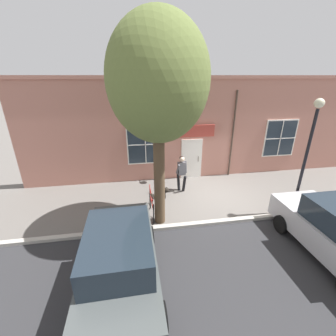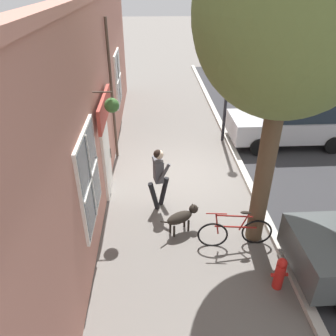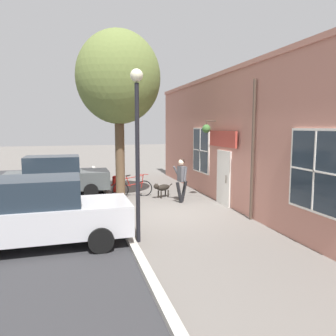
{
  "view_description": "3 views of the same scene",
  "coord_description": "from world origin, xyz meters",
  "views": [
    {
      "loc": [
        8.57,
        -3.63,
        5.1
      ],
      "look_at": [
        -0.75,
        -2.11,
        1.21
      ],
      "focal_mm": 24.0,
      "sensor_mm": 36.0,
      "label": 1
    },
    {
      "loc": [
        -0.87,
        -8.67,
        5.5
      ],
      "look_at": [
        -0.48,
        -1.22,
        1.06
      ],
      "focal_mm": 35.0,
      "sensor_mm": 36.0,
      "label": 2
    },
    {
      "loc": [
        3.36,
        10.72,
        2.99
      ],
      "look_at": [
        -0.18,
        -1.47,
        1.4
      ],
      "focal_mm": 35.0,
      "sensor_mm": 36.0,
      "label": 3
    }
  ],
  "objects": [
    {
      "name": "ground_plane",
      "position": [
        0.0,
        0.0,
        0.0
      ],
      "size": [
        90.0,
        90.0,
        0.0
      ],
      "primitive_type": "plane",
      "color": "#66605B"
    },
    {
      "name": "leaning_bicycle",
      "position": [
        0.96,
        -3.03,
        0.38
      ],
      "size": [
        1.74,
        0.15,
        1.0
      ],
      "color": "black",
      "rests_on": "ground_plane"
    },
    {
      "name": "fire_hydrant",
      "position": [
        1.58,
        -4.28,
        0.4
      ],
      "size": [
        0.34,
        0.2,
        0.77
      ],
      "color": "red",
      "rests_on": "ground_plane"
    },
    {
      "name": "curb_and_road",
      "position": [
        5.85,
        0.0,
        0.02
      ],
      "size": [
        10.1,
        28.0,
        0.12
      ],
      "color": "#B2ADA3",
      "rests_on": "ground_plane"
    },
    {
      "name": "parked_car_nearest_curb",
      "position": [
        4.1,
        -4.11,
        0.88
      ],
      "size": [
        4.31,
        1.95,
        1.75
      ],
      "color": "#474C4C",
      "rests_on": "ground_plane"
    },
    {
      "name": "pedestrian_walking",
      "position": [
        -0.74,
        -1.47,
        1.05
      ],
      "size": [
        0.61,
        0.55,
        1.74
      ],
      "color": "black",
      "rests_on": "ground_plane"
    },
    {
      "name": "street_tree_by_curb",
      "position": [
        1.57,
        -2.8,
        4.85
      ],
      "size": [
        3.39,
        3.05,
        6.84
      ],
      "color": "brown",
      "rests_on": "ground_plane"
    },
    {
      "name": "street_lamp",
      "position": [
        1.8,
        2.55,
        2.92
      ],
      "size": [
        0.32,
        0.32,
        4.42
      ],
      "color": "black",
      "rests_on": "ground_plane"
    },
    {
      "name": "storefront_facade",
      "position": [
        -2.34,
        0.01,
        2.56
      ],
      "size": [
        0.95,
        18.0,
        5.12
      ],
      "color": "#B27566",
      "rests_on": "ground_plane"
    },
    {
      "name": "dog_on_leash",
      "position": [
        -0.21,
        -2.49,
        0.43
      ],
      "size": [
        1.0,
        0.6,
        0.67
      ],
      "color": "black",
      "rests_on": "ground_plane"
    }
  ]
}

